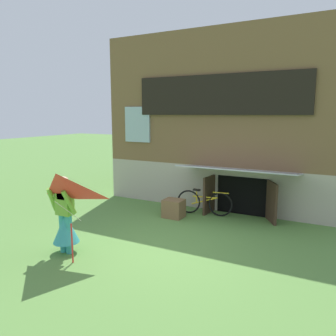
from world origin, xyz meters
TOP-DOWN VIEW (x-y plane):
  - ground_plane at (0.00, 0.00)m, footprint 60.00×60.00m
  - log_house at (0.00, 5.23)m, footprint 7.35×5.58m
  - person at (-1.65, -1.23)m, footprint 0.61×0.52m
  - kite at (-1.23, -1.80)m, footprint 1.12×1.11m
  - bicycle_yellow at (-0.15, 2.45)m, footprint 1.55×0.27m
  - wooden_crate at (-0.78, 1.84)m, footprint 0.53×0.45m

SIDE VIEW (x-z plane):
  - ground_plane at x=0.00m, z-range 0.00..0.00m
  - wooden_crate at x=-0.78m, z-range 0.00..0.49m
  - bicycle_yellow at x=-0.15m, z-range -0.01..0.70m
  - person at x=-1.65m, z-range -0.12..1.44m
  - kite at x=-1.23m, z-range 0.48..2.11m
  - log_house at x=0.00m, z-range 0.00..5.12m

